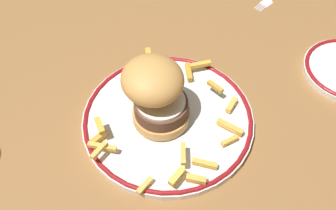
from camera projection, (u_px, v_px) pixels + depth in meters
The scene contains 4 objects.
ground_plane at pixel (179, 111), 71.30cm from camera, with size 145.98×95.03×4.00cm, color brown.
dinner_plate at pixel (168, 119), 66.66cm from camera, with size 29.08×29.08×1.60cm.
burger at pixel (156, 93), 61.29cm from camera, with size 12.99×13.22×12.07cm.
fries_pile at pixel (174, 122), 63.90cm from camera, with size 26.42×28.09×2.91cm.
Camera 1 is at (-15.73, -40.56, 54.54)cm, focal length 41.98 mm.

